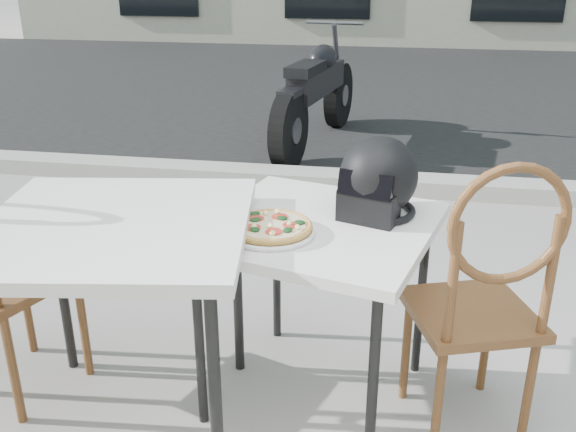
% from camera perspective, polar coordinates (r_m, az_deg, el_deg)
% --- Properties ---
extents(street_asphalt, '(30.00, 8.00, 0.00)m').
position_cam_1_polar(street_asphalt, '(8.65, 11.70, 11.02)').
color(street_asphalt, black).
rests_on(street_asphalt, ground).
extents(curb, '(30.00, 0.25, 0.12)m').
position_cam_1_polar(curb, '(4.76, 12.54, 2.63)').
color(curb, '#A9A79E').
rests_on(curb, ground).
extents(cafe_table_main, '(0.94, 0.94, 0.74)m').
position_cam_1_polar(cafe_table_main, '(2.29, 2.72, -2.09)').
color(cafe_table_main, white).
rests_on(cafe_table_main, ground).
extents(plate, '(0.39, 0.39, 0.02)m').
position_cam_1_polar(plate, '(2.17, -1.53, -1.40)').
color(plate, white).
rests_on(plate, cafe_table_main).
extents(pizza, '(0.33, 0.33, 0.04)m').
position_cam_1_polar(pizza, '(2.16, -1.53, -0.88)').
color(pizza, tan).
rests_on(pizza, plate).
extents(helmet, '(0.36, 0.37, 0.29)m').
position_cam_1_polar(helmet, '(2.32, 7.97, 3.11)').
color(helmet, black).
rests_on(helmet, cafe_table_main).
extents(cafe_chair_main, '(0.52, 0.52, 1.06)m').
position_cam_1_polar(cafe_chair_main, '(2.22, 17.11, -6.30)').
color(cafe_chair_main, brown).
rests_on(cafe_chair_main, ground).
extents(cafe_table_side, '(0.98, 0.98, 0.81)m').
position_cam_1_polar(cafe_table_side, '(2.18, -14.98, -2.20)').
color(cafe_table_side, white).
rests_on(cafe_table_side, ground).
extents(motorcycle, '(0.60, 2.09, 1.05)m').
position_cam_1_polar(motorcycle, '(5.81, 2.59, 10.74)').
color(motorcycle, black).
rests_on(motorcycle, street_asphalt).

